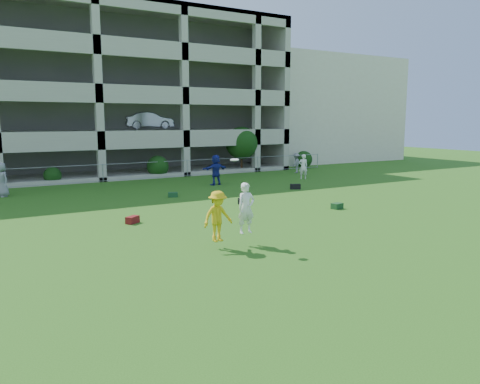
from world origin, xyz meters
TOP-DOWN VIEW (x-y plane):
  - ground at (0.00, 0.00)m, footprint 100.00×100.00m
  - stucco_building at (23.00, 28.00)m, footprint 16.00×14.00m
  - bystander_c at (-6.10, 15.78)m, footprint 0.99×1.06m
  - bystander_d at (5.73, 14.08)m, footprint 1.80×0.75m
  - bystander_e at (12.27, 13.66)m, footprint 0.74×0.63m
  - bystander_f at (14.10, 16.86)m, footprint 1.13×0.99m
  - bag_red_a at (-2.18, 6.01)m, footprint 0.62×0.56m
  - bag_green_c at (6.83, 4.22)m, footprint 0.55×0.43m
  - crate_d at (3.71, 7.41)m, footprint 0.46×0.46m
  - bag_black_e at (8.90, 10.09)m, footprint 0.67×0.56m
  - bag_green_g at (1.61, 11.09)m, footprint 0.57×0.46m
  - frisbee_contest at (-0.71, 1.06)m, footprint 1.86×0.72m
  - parking_garage at (-0.01, 27.70)m, footprint 30.00×14.00m
  - fence at (0.00, 19.00)m, footprint 36.06×0.06m
  - shrub_row at (4.59, 19.70)m, footprint 34.38×2.52m

SIDE VIEW (x-z plane):
  - ground at x=0.00m, z-range 0.00..0.00m
  - bag_green_g at x=1.61m, z-range 0.00..0.25m
  - bag_green_c at x=6.83m, z-range 0.00..0.26m
  - bag_red_a at x=-2.18m, z-range 0.00..0.28m
  - crate_d at x=3.71m, z-range 0.00..0.30m
  - bag_black_e at x=8.90m, z-range 0.00..0.30m
  - fence at x=0.00m, z-range 0.01..1.21m
  - bystander_f at x=14.10m, z-range 0.00..1.52m
  - bystander_e at x=12.27m, z-range 0.00..1.70m
  - bystander_c at x=-6.10m, z-range 0.00..1.82m
  - bystander_d at x=5.73m, z-range 0.00..1.89m
  - frisbee_contest at x=-0.71m, z-range -0.21..2.39m
  - shrub_row at x=4.59m, z-range -0.24..3.26m
  - stucco_building at x=23.00m, z-range 0.00..10.00m
  - parking_garage at x=-0.01m, z-range 0.01..12.01m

